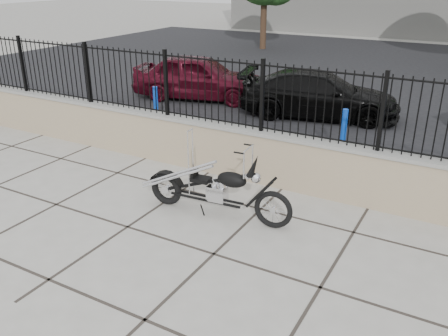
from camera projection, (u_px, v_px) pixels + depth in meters
ground_plane at (128, 227)px, 7.09m from camera, size 90.00×90.00×0.00m
parking_lot at (353, 76)px, 17.15m from camera, size 30.00×30.00×0.00m
retaining_wall at (212, 147)px, 8.92m from camera, size 14.00×0.36×0.96m
iron_fence at (212, 90)px, 8.50m from camera, size 14.00×0.08×1.20m
chopper_motorcycle at (214, 175)px, 7.19m from camera, size 2.31×0.57×1.37m
car_red at (199, 77)px, 13.90m from camera, size 4.08×2.43×1.30m
car_black at (319, 94)px, 12.20m from camera, size 4.33×2.55×1.18m
bollard_a at (156, 106)px, 11.62m from camera, size 0.12×0.12×0.95m
bollard_b at (344, 132)px, 9.73m from camera, size 0.14×0.14×0.96m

